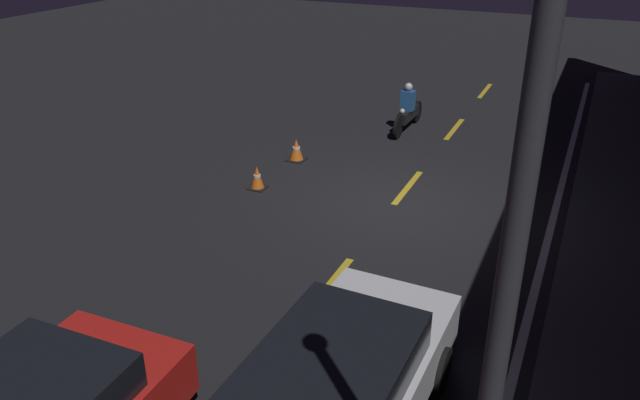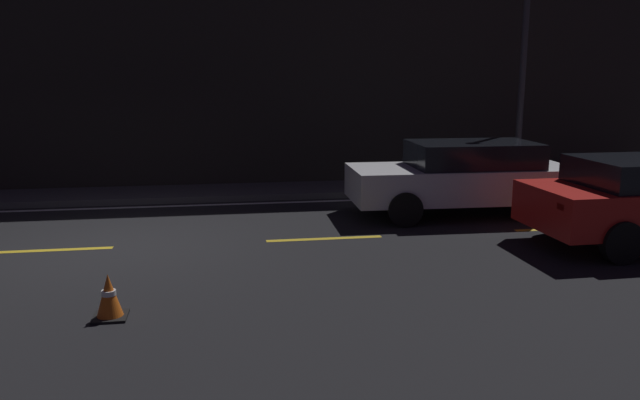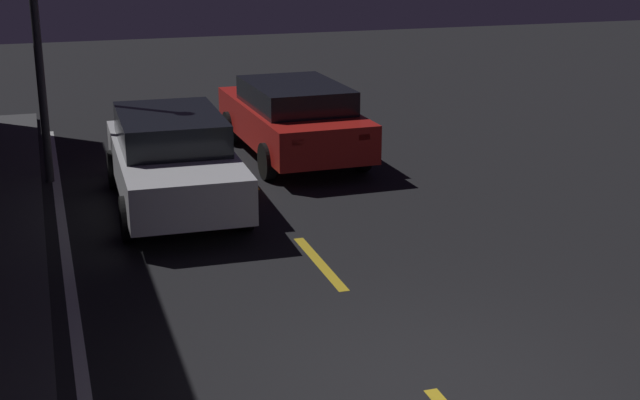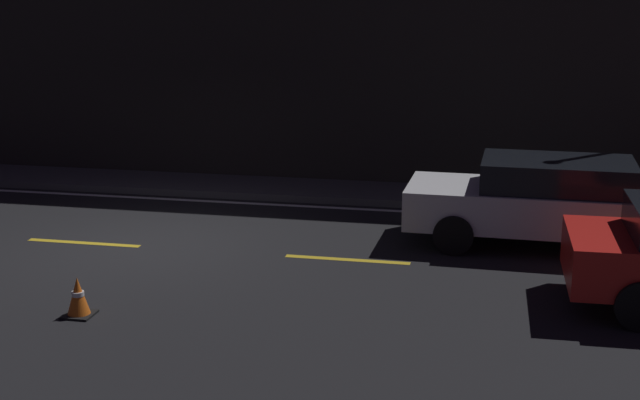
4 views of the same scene
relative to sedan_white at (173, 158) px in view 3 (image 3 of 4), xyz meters
name	(u,v)px [view 3 (image 3 of 4)]	position (x,y,z in m)	size (l,w,h in m)	color
ground_plane	(430,390)	(-6.56, -1.43, -0.78)	(56.00, 56.00, 0.00)	black
lane_dash_d	(320,263)	(-3.06, -1.43, -0.78)	(2.00, 0.14, 0.01)	gold
lane_dash_e	(243,175)	(1.44, -1.43, -0.78)	(2.00, 0.14, 0.01)	gold
sedan_white	(173,158)	(0.00, 0.00, 0.00)	(4.44, 1.94, 1.46)	silver
taxi_red	(293,117)	(2.39, -2.63, 0.00)	(4.55, 2.02, 1.44)	red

